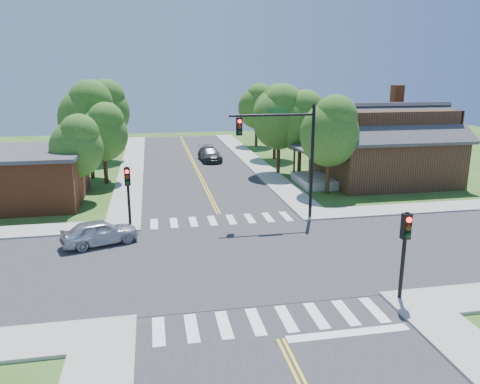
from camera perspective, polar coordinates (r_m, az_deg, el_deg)
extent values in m
plane|color=#2C4E18|center=(23.81, 0.04, -8.08)|extent=(100.00, 100.00, 0.00)
cube|color=#2D2D30|center=(23.80, 0.04, -8.04)|extent=(10.00, 90.00, 0.04)
cube|color=#2D2D30|center=(23.80, 0.04, -8.03)|extent=(90.00, 10.00, 0.04)
cube|color=#2D2D30|center=(23.81, 0.04, -8.08)|extent=(10.20, 10.20, 0.06)
cube|color=#9E9B93|center=(48.54, 1.56, 3.80)|extent=(2.20, 40.00, 0.14)
cube|color=#9E9B93|center=(47.49, -13.00, 3.19)|extent=(2.20, 40.00, 0.14)
cube|color=white|center=(29.23, -10.42, -3.85)|extent=(0.45, 2.00, 0.01)
cube|color=white|center=(29.26, -8.06, -3.73)|extent=(0.45, 2.00, 0.01)
cube|color=white|center=(29.33, -5.72, -3.61)|extent=(0.45, 2.00, 0.01)
cube|color=white|center=(29.45, -3.39, -3.49)|extent=(0.45, 2.00, 0.01)
cube|color=white|center=(29.61, -1.08, -3.36)|extent=(0.45, 2.00, 0.01)
cube|color=white|center=(29.83, 1.19, -3.22)|extent=(0.45, 2.00, 0.01)
cube|color=white|center=(30.09, 3.43, -3.09)|extent=(0.45, 2.00, 0.01)
cube|color=white|center=(30.40, 5.63, -2.95)|extent=(0.45, 2.00, 0.01)
cube|color=white|center=(17.88, -9.89, -16.37)|extent=(0.45, 2.00, 0.01)
cube|color=white|center=(17.92, -5.90, -16.15)|extent=(0.45, 2.00, 0.01)
cube|color=white|center=(18.04, -1.95, -15.86)|extent=(0.45, 2.00, 0.01)
cube|color=white|center=(18.23, 1.92, -15.50)|extent=(0.45, 2.00, 0.01)
cube|color=white|center=(18.50, 5.68, -15.08)|extent=(0.45, 2.00, 0.01)
cube|color=white|center=(18.84, 9.30, -14.62)|extent=(0.45, 2.00, 0.01)
cube|color=white|center=(19.25, 12.76, -14.13)|extent=(0.45, 2.00, 0.01)
cube|color=white|center=(19.73, 16.05, -13.61)|extent=(0.45, 2.00, 0.01)
cube|color=yellow|center=(48.85, -5.90, 3.77)|extent=(0.10, 37.50, 0.01)
cube|color=yellow|center=(48.87, -5.66, 3.78)|extent=(0.10, 37.50, 0.01)
cube|color=white|center=(17.99, 13.06, -16.52)|extent=(4.60, 0.45, 0.09)
cylinder|color=black|center=(29.39, 8.75, 3.50)|extent=(0.20, 0.20, 7.20)
cylinder|color=black|center=(28.21, 3.94, 9.33)|extent=(5.20, 0.14, 0.14)
cube|color=#19591E|center=(28.24, 4.77, 9.83)|extent=(1.40, 0.04, 0.30)
cube|color=black|center=(27.83, -0.11, 8.00)|extent=(0.34, 0.28, 1.05)
sphere|color=#FF0C0C|center=(27.63, -0.05, 8.61)|extent=(0.22, 0.22, 0.22)
sphere|color=#3F2605|center=(27.67, -0.04, 7.95)|extent=(0.22, 0.22, 0.22)
sphere|color=#05330F|center=(27.71, -0.04, 7.29)|extent=(0.22, 0.22, 0.22)
cylinder|color=black|center=(20.07, 19.27, -7.54)|extent=(0.16, 0.16, 3.80)
cube|color=black|center=(19.63, 19.59, -3.95)|extent=(0.34, 0.28, 1.05)
sphere|color=#FF0C0C|center=(19.40, 19.92, -3.22)|extent=(0.22, 0.22, 0.22)
sphere|color=#3F2605|center=(19.49, 19.84, -4.12)|extent=(0.22, 0.22, 0.22)
sphere|color=#05330F|center=(19.59, 19.76, -5.00)|extent=(0.22, 0.22, 0.22)
cylinder|color=black|center=(28.17, -13.42, -0.78)|extent=(0.16, 0.16, 3.80)
cube|color=black|center=(27.85, -13.58, 1.85)|extent=(0.34, 0.28, 1.05)
sphere|color=#FF0C0C|center=(27.62, -13.63, 2.41)|extent=(0.22, 0.22, 0.22)
sphere|color=#3F2605|center=(27.69, -13.59, 1.76)|extent=(0.22, 0.22, 0.22)
sphere|color=#05330F|center=(27.76, -13.55, 1.12)|extent=(0.22, 0.22, 0.22)
cube|color=#341C12|center=(41.29, 17.35, 3.94)|extent=(10.00, 8.00, 4.00)
cube|color=#9E9B93|center=(39.08, 8.97, 1.38)|extent=(2.60, 4.50, 0.70)
cylinder|color=#341C12|center=(36.61, 8.47, 2.51)|extent=(0.18, 0.18, 2.50)
cylinder|color=#341C12|center=(40.33, 6.62, 3.69)|extent=(0.18, 0.18, 2.50)
cube|color=#38383D|center=(38.57, 9.13, 5.14)|extent=(2.80, 4.80, 0.18)
cube|color=brown|center=(45.28, 18.25, 6.76)|extent=(0.90, 0.90, 7.11)
cube|color=brown|center=(36.95, -26.37, 1.48)|extent=(10.00, 8.00, 3.50)
cube|color=#38383D|center=(36.62, -26.70, 4.29)|extent=(10.40, 8.40, 0.25)
cylinder|color=#382314|center=(36.17, 10.61, 1.94)|extent=(0.34, 0.34, 2.80)
ellipsoid|color=#295719|center=(35.62, 10.85, 6.92)|extent=(4.42, 4.20, 4.86)
sphere|color=#295719|center=(35.40, 11.53, 9.00)|extent=(3.24, 3.24, 3.24)
cylinder|color=#382314|center=(42.39, 7.25, 3.95)|extent=(0.34, 0.34, 2.83)
ellipsoid|color=#295719|center=(41.92, 7.39, 8.25)|extent=(4.46, 4.24, 4.91)
sphere|color=#295719|center=(41.70, 7.93, 10.05)|extent=(3.27, 3.27, 3.27)
cylinder|color=#382314|center=(49.97, 4.22, 5.71)|extent=(0.34, 0.34, 2.94)
ellipsoid|color=#295719|center=(49.57, 4.29, 9.51)|extent=(4.64, 4.41, 5.10)
sphere|color=#295719|center=(49.35, 4.73, 11.10)|extent=(3.40, 3.40, 3.40)
cylinder|color=#382314|center=(58.53, 1.99, 7.01)|extent=(0.34, 0.34, 2.86)
ellipsoid|color=#295719|center=(58.19, 2.02, 10.17)|extent=(4.52, 4.29, 4.97)
sphere|color=#295719|center=(57.97, 2.37, 11.49)|extent=(3.31, 3.31, 3.31)
cylinder|color=#382314|center=(35.53, -18.94, 0.79)|extent=(0.34, 0.34, 2.35)
ellipsoid|color=#295719|center=(35.02, -19.30, 5.01)|extent=(3.70, 3.52, 4.08)
sphere|color=#295719|center=(34.63, -19.01, 6.79)|extent=(2.72, 2.72, 2.72)
cylinder|color=#382314|center=(42.67, -17.64, 3.67)|extent=(0.34, 0.34, 3.16)
ellipsoid|color=#295719|center=(42.18, -18.01, 8.44)|extent=(4.98, 4.74, 5.48)
sphere|color=#295719|center=(41.83, -17.79, 10.47)|extent=(3.66, 3.66, 3.66)
cylinder|color=#382314|center=(50.79, -15.84, 5.44)|extent=(0.34, 0.34, 3.11)
ellipsoid|color=#295719|center=(50.38, -16.12, 9.39)|extent=(4.91, 4.67, 5.41)
sphere|color=#295719|center=(50.06, -15.91, 11.07)|extent=(3.60, 3.60, 3.60)
cylinder|color=#382314|center=(58.90, -15.25, 6.45)|extent=(0.34, 0.34, 2.63)
ellipsoid|color=#295719|center=(58.58, -15.44, 9.33)|extent=(4.15, 3.95, 4.57)
sphere|color=#295719|center=(58.26, -15.24, 10.55)|extent=(3.05, 3.05, 3.05)
cylinder|color=#382314|center=(42.51, 4.69, 4.17)|extent=(0.34, 0.34, 3.01)
ellipsoid|color=#295719|center=(42.02, 4.78, 8.75)|extent=(4.75, 4.52, 5.23)
sphere|color=#295719|center=(41.79, 5.30, 10.67)|extent=(3.49, 3.49, 3.49)
cylinder|color=#382314|center=(40.49, -16.07, 2.76)|extent=(0.34, 0.34, 2.51)
ellipsoid|color=#295719|center=(40.03, -16.35, 6.74)|extent=(3.97, 3.77, 4.36)
sphere|color=#295719|center=(39.67, -16.07, 8.43)|extent=(2.91, 2.91, 2.91)
imported|color=silver|center=(26.45, -16.73, -4.78)|extent=(4.10, 5.01, 1.37)
imported|color=#2E3234|center=(48.81, -3.72, 4.58)|extent=(2.58, 5.03, 1.38)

